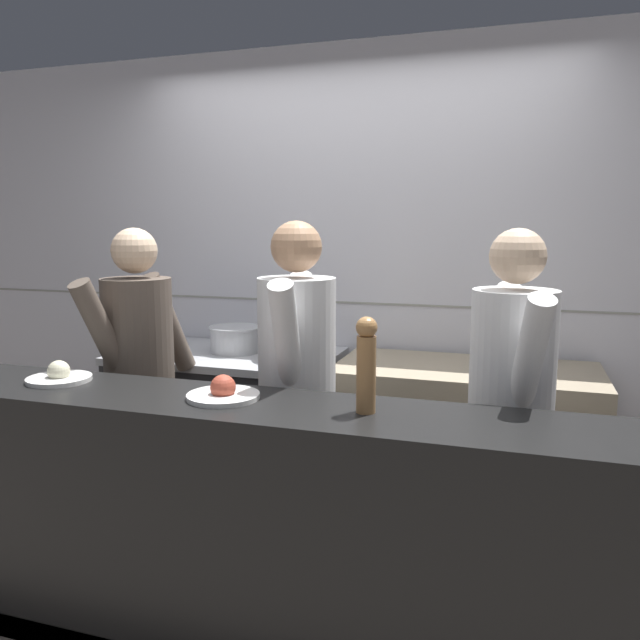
{
  "coord_description": "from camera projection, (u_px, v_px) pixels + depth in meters",
  "views": [
    {
      "loc": [
        0.91,
        -2.12,
        1.6
      ],
      "look_at": [
        0.02,
        0.67,
        1.15
      ],
      "focal_mm": 35.0,
      "sensor_mm": 36.0,
      "label": 1
    }
  ],
  "objects": [
    {
      "name": "ground_plane",
      "position": [
        265.0,
        626.0,
        2.51
      ],
      "size": [
        14.0,
        14.0,
        0.0
      ],
      "primitive_type": "plane",
      "color": "#6B6056"
    },
    {
      "name": "wall_back_tiled",
      "position": [
        355.0,
        277.0,
        3.62
      ],
      "size": [
        8.0,
        0.06,
        2.6
      ],
      "color": "silver",
      "rests_on": "ground_plane"
    },
    {
      "name": "oven_range",
      "position": [
        229.0,
        428.0,
        3.56
      ],
      "size": [
        1.22,
        0.71,
        0.89
      ],
      "color": "#232326",
      "rests_on": "ground_plane"
    },
    {
      "name": "prep_counter",
      "position": [
        463.0,
        454.0,
        3.16
      ],
      "size": [
        1.29,
        0.65,
        0.9
      ],
      "color": "gray",
      "rests_on": "ground_plane"
    },
    {
      "name": "pass_counter",
      "position": [
        260.0,
        533.0,
        2.28
      ],
      "size": [
        3.03,
        0.45,
        0.97
      ],
      "color": "black",
      "rests_on": "ground_plane"
    },
    {
      "name": "stock_pot",
      "position": [
        155.0,
        333.0,
        3.57
      ],
      "size": [
        0.27,
        0.27,
        0.18
      ],
      "color": "#B7BABF",
      "rests_on": "oven_range"
    },
    {
      "name": "sauce_pot",
      "position": [
        235.0,
        338.0,
        3.49
      ],
      "size": [
        0.29,
        0.29,
        0.15
      ],
      "color": "#B7BABF",
      "rests_on": "oven_range"
    },
    {
      "name": "braising_pot",
      "position": [
        292.0,
        341.0,
        3.33
      ],
      "size": [
        0.33,
        0.33,
        0.18
      ],
      "color": "beige",
      "rests_on": "oven_range"
    },
    {
      "name": "mixing_bowl_steel",
      "position": [
        500.0,
        362.0,
        3.05
      ],
      "size": [
        0.23,
        0.23,
        0.07
      ],
      "color": "#B7BABF",
      "rests_on": "prep_counter"
    },
    {
      "name": "plated_dish_main",
      "position": [
        59.0,
        376.0,
        2.51
      ],
      "size": [
        0.25,
        0.25,
        0.09
      ],
      "color": "white",
      "rests_on": "pass_counter"
    },
    {
      "name": "plated_dish_appetiser",
      "position": [
        223.0,
        393.0,
        2.26
      ],
      "size": [
        0.27,
        0.27,
        0.09
      ],
      "color": "white",
      "rests_on": "pass_counter"
    },
    {
      "name": "pepper_mill",
      "position": [
        366.0,
        363.0,
        2.07
      ],
      "size": [
        0.07,
        0.07,
        0.33
      ],
      "color": "#AD7A47",
      "rests_on": "pass_counter"
    },
    {
      "name": "chef_head_cook",
      "position": [
        140.0,
        378.0,
        2.94
      ],
      "size": [
        0.4,
        0.69,
        1.59
      ],
      "rotation": [
        0.0,
        0.0,
        -0.28
      ],
      "color": "black",
      "rests_on": "ground_plane"
    },
    {
      "name": "chef_sous",
      "position": [
        297.0,
        391.0,
        2.66
      ],
      "size": [
        0.37,
        0.71,
        1.62
      ],
      "rotation": [
        0.0,
        0.0,
        0.15
      ],
      "color": "black",
      "rests_on": "ground_plane"
    },
    {
      "name": "chef_line",
      "position": [
        510.0,
        411.0,
        2.42
      ],
      "size": [
        0.4,
        0.69,
        1.59
      ],
      "rotation": [
        0.0,
        0.0,
        0.29
      ],
      "color": "black",
      "rests_on": "ground_plane"
    }
  ]
}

